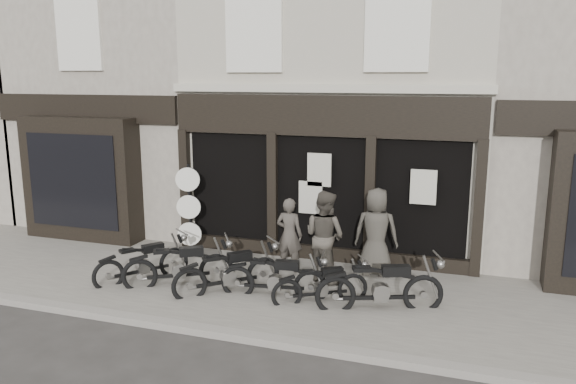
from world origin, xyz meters
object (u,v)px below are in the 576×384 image
(motorcycle_1, at_px, (180,270))
(motorcycle_3, at_px, (275,281))
(advert_sign_post, at_px, (189,214))
(motorcycle_4, at_px, (322,288))
(motorcycle_5, at_px, (381,291))
(man_centre, at_px, (325,236))
(man_left, at_px, (289,235))
(motorcycle_0, at_px, (143,265))
(motorcycle_2, at_px, (229,276))
(man_right, at_px, (376,232))

(motorcycle_1, xyz_separation_m, motorcycle_3, (2.06, 0.06, -0.03))
(advert_sign_post, bearing_deg, motorcycle_3, -51.02)
(motorcycle_1, relative_size, motorcycle_4, 1.20)
(motorcycle_1, xyz_separation_m, motorcycle_5, (4.11, 0.09, 0.02))
(motorcycle_3, height_order, man_centre, man_centre)
(motorcycle_1, distance_m, man_centre, 3.05)
(motorcycle_5, distance_m, man_left, 2.69)
(motorcycle_4, bearing_deg, man_left, 96.13)
(man_left, bearing_deg, motorcycle_0, 31.43)
(motorcycle_2, bearing_deg, motorcycle_1, 136.61)
(motorcycle_2, distance_m, man_left, 1.76)
(motorcycle_2, height_order, man_centre, man_centre)
(motorcycle_0, xyz_separation_m, motorcycle_3, (2.96, -0.00, 0.00))
(motorcycle_0, xyz_separation_m, advert_sign_post, (0.20, 1.70, 0.73))
(motorcycle_4, distance_m, man_centre, 1.33)
(motorcycle_1, relative_size, motorcycle_2, 1.13)
(motorcycle_0, distance_m, motorcycle_3, 2.96)
(motorcycle_0, height_order, man_left, man_left)
(man_left, distance_m, advert_sign_post, 2.59)
(motorcycle_2, height_order, motorcycle_5, motorcycle_5)
(motorcycle_1, distance_m, motorcycle_3, 2.06)
(motorcycle_0, height_order, motorcycle_5, motorcycle_5)
(motorcycle_0, distance_m, man_left, 3.17)
(motorcycle_2, relative_size, man_left, 1.10)
(motorcycle_0, relative_size, motorcycle_1, 0.89)
(motorcycle_3, xyz_separation_m, man_centre, (0.68, 1.13, 0.67))
(motorcycle_3, distance_m, man_right, 2.50)
(man_right, relative_size, advert_sign_post, 0.82)
(motorcycle_5, bearing_deg, advert_sign_post, 139.95)
(motorcycle_2, height_order, motorcycle_3, motorcycle_2)
(motorcycle_1, height_order, motorcycle_4, motorcycle_1)
(man_right, bearing_deg, motorcycle_3, 42.75)
(motorcycle_0, distance_m, motorcycle_5, 5.02)
(motorcycle_0, relative_size, motorcycle_3, 0.86)
(motorcycle_0, distance_m, man_right, 4.98)
(motorcycle_1, bearing_deg, man_left, 7.53)
(motorcycle_0, xyz_separation_m, man_right, (4.60, 1.76, 0.67))
(motorcycle_2, relative_size, advert_sign_post, 0.78)
(man_left, height_order, man_centre, man_centre)
(motorcycle_0, xyz_separation_m, motorcycle_5, (5.02, 0.03, 0.05))
(motorcycle_1, height_order, motorcycle_3, motorcycle_1)
(motorcycle_0, relative_size, motorcycle_4, 1.07)
(motorcycle_0, bearing_deg, motorcycle_5, -53.60)
(motorcycle_0, bearing_deg, man_left, -26.55)
(motorcycle_2, distance_m, man_right, 3.25)
(man_right, bearing_deg, motorcycle_4, 63.06)
(motorcycle_1, xyz_separation_m, man_centre, (2.74, 1.18, 0.64))
(motorcycle_5, bearing_deg, motorcycle_4, 158.94)
(motorcycle_2, height_order, man_right, man_right)
(man_right, distance_m, advert_sign_post, 4.40)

